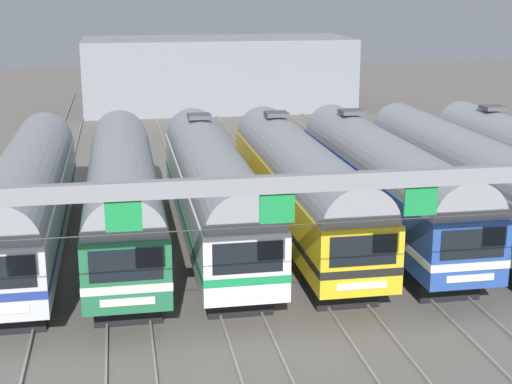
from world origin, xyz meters
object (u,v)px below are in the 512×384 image
(commuter_train_stainless, at_px, (463,176))
(catenary_gantry, at_px, (420,209))
(commuter_train_yellow, at_px, (299,183))
(commuter_train_silver, at_px, (29,196))
(commuter_train_green, at_px, (123,191))
(commuter_train_white, at_px, (213,187))
(commuter_train_blue, at_px, (383,180))

(commuter_train_stainless, relative_size, catenary_gantry, 0.64)
(commuter_train_yellow, bearing_deg, commuter_train_silver, -179.98)
(commuter_train_green, relative_size, commuter_train_yellow, 1.00)
(commuter_train_silver, height_order, commuter_train_white, commuter_train_white)
(commuter_train_silver, distance_m, commuter_train_blue, 15.30)
(commuter_train_white, distance_m, commuter_train_blue, 7.65)
(commuter_train_silver, distance_m, catenary_gantry, 17.92)
(commuter_train_yellow, height_order, commuter_train_stainless, commuter_train_yellow)
(commuter_train_blue, bearing_deg, commuter_train_silver, -179.98)
(commuter_train_blue, bearing_deg, catenary_gantry, -105.82)
(commuter_train_silver, relative_size, commuter_train_green, 1.00)
(commuter_train_white, relative_size, catenary_gantry, 0.64)
(commuter_train_silver, bearing_deg, commuter_train_stainless, 0.00)
(commuter_train_green, height_order, commuter_train_blue, commuter_train_blue)
(catenary_gantry, bearing_deg, commuter_train_silver, 130.37)
(commuter_train_yellow, bearing_deg, commuter_train_green, -179.97)
(commuter_train_stainless, height_order, catenary_gantry, catenary_gantry)
(commuter_train_blue, distance_m, commuter_train_stainless, 3.82)
(commuter_train_white, xyz_separation_m, commuter_train_blue, (7.65, 0.00, 0.00))
(commuter_train_white, distance_m, commuter_train_stainless, 11.47)
(commuter_train_silver, height_order, commuter_train_green, same)
(commuter_train_white, height_order, commuter_train_yellow, same)
(commuter_train_silver, xyz_separation_m, catenary_gantry, (11.47, -13.49, 2.72))
(commuter_train_stainless, bearing_deg, catenary_gantry, -119.54)
(commuter_train_green, relative_size, catenary_gantry, 0.64)
(catenary_gantry, bearing_deg, commuter_train_yellow, 90.00)
(commuter_train_white, bearing_deg, commuter_train_silver, -179.97)
(commuter_train_green, bearing_deg, commuter_train_blue, 0.02)
(commuter_train_white, relative_size, commuter_train_yellow, 1.00)
(commuter_train_green, relative_size, commuter_train_white, 1.00)
(commuter_train_green, xyz_separation_m, commuter_train_white, (3.82, 0.00, 0.00))
(commuter_train_green, xyz_separation_m, commuter_train_blue, (11.47, 0.00, 0.00))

